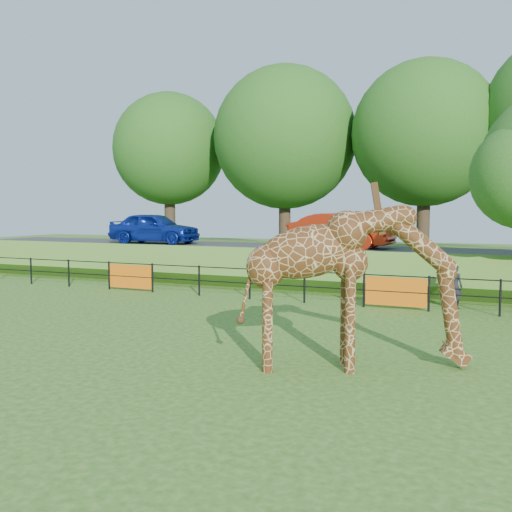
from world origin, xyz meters
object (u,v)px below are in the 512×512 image
Objects in this scene: car_red at (340,231)px; giraffe at (355,287)px; car_blue at (154,228)px; visitor at (454,286)px.

giraffe is at bearing -159.51° from car_red.
giraffe is 18.48m from car_blue.
car_blue reaches higher than visitor.
car_red is at bearing -28.16° from visitor.
car_blue is (-13.21, 12.90, 0.57)m from giraffe.
car_red is at bearing 82.96° from giraffe.
car_red is at bearing -88.15° from car_blue.
visitor is (14.45, -4.96, -1.49)m from car_blue.
car_red is (9.22, 0.71, -0.01)m from car_blue.
car_blue is at bearing 112.29° from giraffe.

